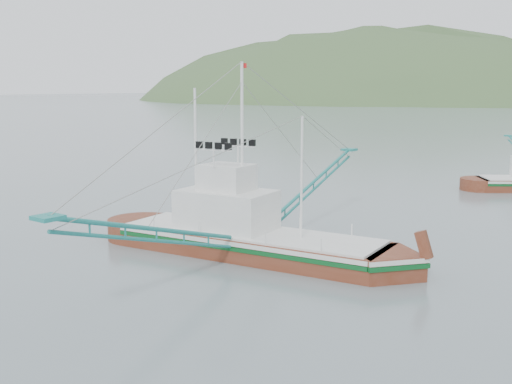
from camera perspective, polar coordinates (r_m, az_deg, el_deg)
The scene contains 3 objects.
ground at distance 39.37m, azimuth -5.39°, elevation -5.74°, with size 1200.00×1200.00×0.00m, color slate.
main_boat at distance 39.21m, azimuth -0.82°, elevation -2.75°, with size 17.62×30.98×12.60m.
headland_left at distance 439.12m, azimuth 9.90°, elevation 8.03°, with size 448.00×308.00×210.00m, color #3D5B2F.
Camera 1 is at (26.08, -27.62, 10.33)m, focal length 45.00 mm.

